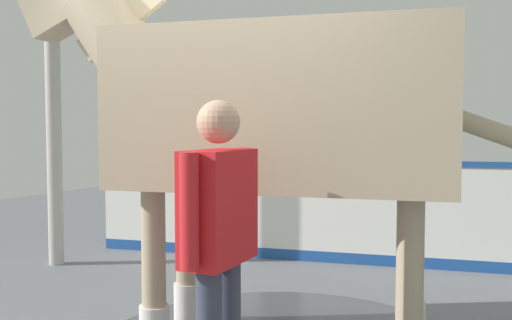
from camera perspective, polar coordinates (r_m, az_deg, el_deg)
barrier_wall at (r=6.40m, az=7.89°, el=-5.36°), size 5.49×1.25×1.13m
roof_post_near at (r=6.57m, az=-19.18°, el=1.92°), size 0.16×0.16×2.70m
horse at (r=3.87m, az=1.25°, el=4.61°), size 3.46×1.45×2.68m
handler at (r=2.96m, az=-3.67°, el=-7.65°), size 0.25×0.66×1.63m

